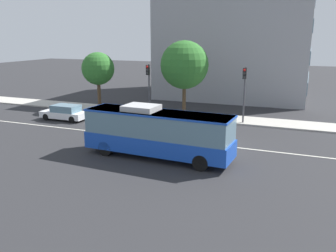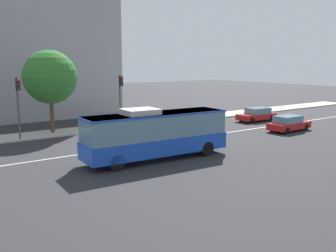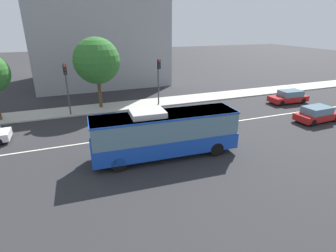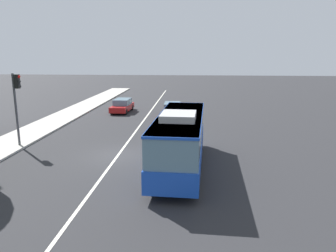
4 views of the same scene
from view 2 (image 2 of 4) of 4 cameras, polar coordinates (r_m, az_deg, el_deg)
ground_plane at (r=29.56m, az=-2.84°, el=-2.79°), size 160.00×160.00×0.00m
sidewalk_kerb at (r=36.94m, az=-10.00°, el=-0.30°), size 80.00×3.33×0.14m
lane_centre_line at (r=29.56m, az=-2.84°, el=-2.78°), size 76.00×0.16×0.01m
transit_bus at (r=24.68m, az=-1.82°, el=-0.99°), size 10.11×2.97×3.46m
sedan_red at (r=36.82m, az=17.95°, el=0.38°), size 4.56×1.95×1.46m
sedan_red_ahead at (r=42.15m, az=13.40°, el=1.71°), size 4.57×1.99×1.46m
traffic_light_near_corner at (r=36.03m, az=-7.25°, el=5.13°), size 0.32×0.62×5.20m
traffic_light_mid_block at (r=32.56m, az=-21.90°, el=4.03°), size 0.34×0.62×5.20m
street_tree_kerbside_left at (r=34.84m, az=-17.57°, el=7.12°), size 4.75×4.75×7.48m
office_block_background at (r=50.33m, az=-21.02°, el=11.48°), size 18.63×16.16×17.00m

